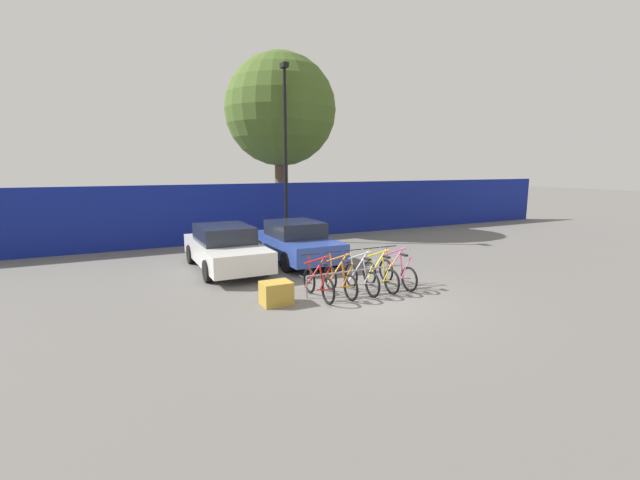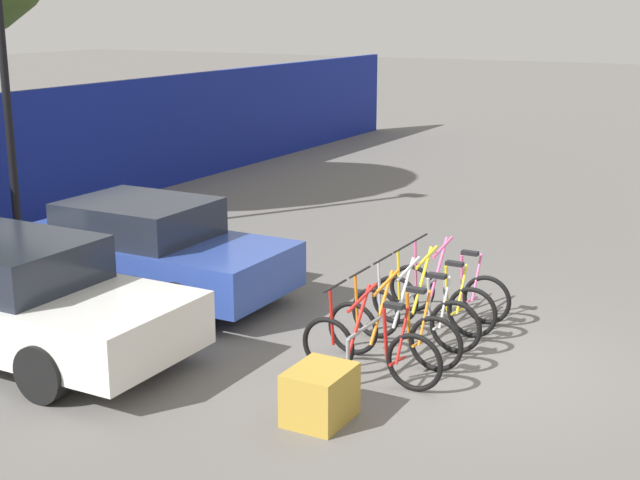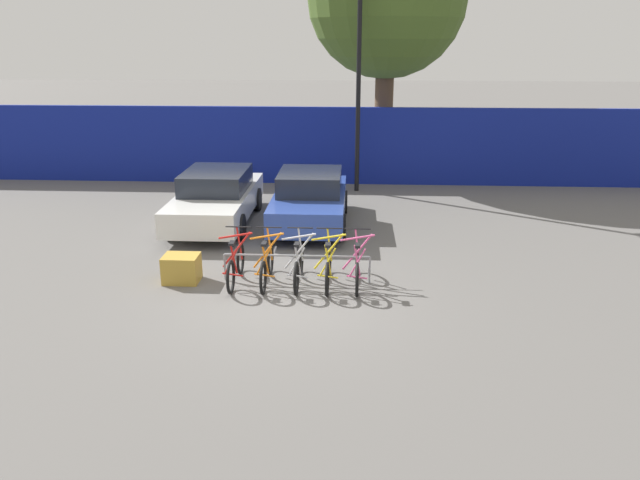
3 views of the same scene
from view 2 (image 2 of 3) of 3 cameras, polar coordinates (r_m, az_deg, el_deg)
The scene contains 10 objects.
ground_plane at distance 10.68m, azimuth 8.13°, elevation -7.58°, with size 120.00×120.00×0.00m, color #605E5B.
bike_rack at distance 10.92m, azimuth 5.27°, elevation -4.33°, with size 2.95×0.04×0.57m.
bicycle_red at distance 9.87m, azimuth 3.23°, elevation -7.00°, with size 0.68×1.71×1.05m.
bicycle_orange at distance 10.40m, azimuth 4.72°, elevation -5.88°, with size 0.68×1.71×1.05m.
bicycle_silver at distance 10.94m, azimuth 6.08°, elevation -4.85°, with size 0.68×1.71×1.05m.
bicycle_yellow at distance 11.46m, azimuth 7.23°, elevation -3.98°, with size 0.68×1.71×1.05m.
bicycle_pink at distance 11.96m, azimuth 8.23°, elevation -3.21°, with size 0.68×1.71×1.05m.
car_white at distance 11.20m, azimuth -19.25°, elevation -3.46°, with size 1.91×4.60×1.40m.
car_blue at distance 12.86m, azimuth -11.14°, elevation -0.61°, with size 1.91×4.19×1.40m.
cargo_crate at distance 9.02m, azimuth -0.00°, elevation -9.86°, with size 0.70×0.56×0.55m, color #B28C33.
Camera 2 is at (-9.30, -3.40, 4.01)m, focal length 50.00 mm.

